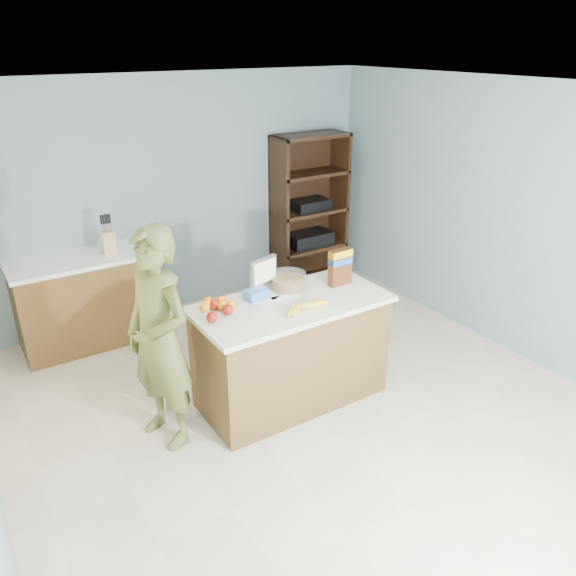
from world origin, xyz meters
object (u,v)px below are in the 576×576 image
counter_peninsula (291,355)px  cereal_box (340,264)px  tv (264,272)px  shelving_unit (307,213)px  person (159,340)px

counter_peninsula → cereal_box: 0.85m
tv → cereal_box: (0.60, -0.23, 0.02)m
counter_peninsula → cereal_box: (0.53, 0.07, 0.66)m
shelving_unit → person: bearing=-143.1°
shelving_unit → cereal_box: bearing=-117.3°
shelving_unit → person: size_ratio=1.07×
person → cereal_box: person is taller
cereal_box → tv: bearing=158.8°
person → counter_peninsula: bearing=68.4°
cereal_box → counter_peninsula: bearing=-172.2°
counter_peninsula → cereal_box: cereal_box is taller
counter_peninsula → shelving_unit: shelving_unit is taller
counter_peninsula → cereal_box: bearing=7.8°
counter_peninsula → tv: bearing=103.3°
shelving_unit → tv: (-1.62, -1.74, 0.19)m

